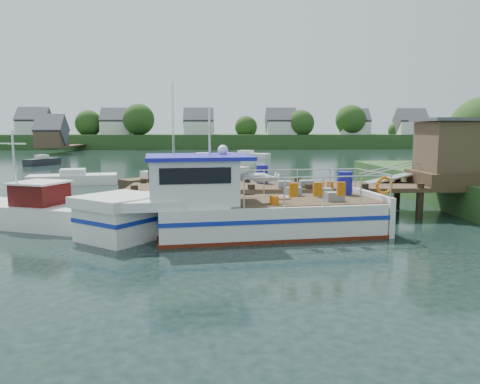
{
  "coord_description": "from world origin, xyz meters",
  "views": [
    {
      "loc": [
        -2.15,
        -21.26,
        3.95
      ],
      "look_at": [
        -1.0,
        -1.5,
        1.3
      ],
      "focal_mm": 35.0,
      "sensor_mm": 36.0,
      "label": 1
    }
  ],
  "objects": [
    {
      "name": "ground_plane",
      "position": [
        0.0,
        0.0,
        0.0
      ],
      "size": [
        160.0,
        160.0,
        0.0
      ],
      "primitive_type": "plane",
      "color": "black"
    },
    {
      "name": "far_shore",
      "position": [
        0.01,
        82.37,
        2.1
      ],
      "size": [
        140.0,
        42.55,
        9.22
      ],
      "color": "#284A1E",
      "rests_on": "ground"
    },
    {
      "name": "moored_rowboat",
      "position": [
        -6.21,
        9.91,
        0.45
      ],
      "size": [
        4.12,
        3.84,
        1.22
      ],
      "rotation": [
        0.0,
        0.0,
        0.19
      ],
      "color": "#42311F",
      "rests_on": "ground"
    },
    {
      "name": "moored_d",
      "position": [
        -3.2,
        35.99,
        0.42
      ],
      "size": [
        4.25,
        7.02,
        1.13
      ],
      "rotation": [
        0.0,
        0.0,
        -0.2
      ],
      "color": "silver",
      "rests_on": "ground"
    },
    {
      "name": "moored_b",
      "position": [
        -1.19,
        20.67,
        0.42
      ],
      "size": [
        4.58,
        5.09,
        1.13
      ],
      "rotation": [
        0.0,
        0.0,
        -0.28
      ],
      "color": "silver",
      "rests_on": "ground"
    },
    {
      "name": "moored_e",
      "position": [
        -21.2,
        32.1,
        0.43
      ],
      "size": [
        3.14,
        4.37,
        1.15
      ],
      "rotation": [
        0.0,
        0.0,
        -0.29
      ],
      "color": "black",
      "rests_on": "ground"
    },
    {
      "name": "moored_c",
      "position": [
        19.89,
        21.4,
        0.37
      ],
      "size": [
        6.36,
        2.31,
        1.0
      ],
      "rotation": [
        0.0,
        0.0,
        -0.2
      ],
      "color": "silver",
      "rests_on": "ground"
    },
    {
      "name": "work_boat",
      "position": [
        -9.91,
        -1.77,
        0.62
      ],
      "size": [
        7.26,
        4.41,
        3.9
      ],
      "rotation": [
        0.0,
        0.0,
        -0.38
      ],
      "color": "silver",
      "rests_on": "ground"
    },
    {
      "name": "moored_far",
      "position": [
        2.39,
        43.12,
        0.41
      ],
      "size": [
        6.81,
        4.87,
        1.11
      ],
      "rotation": [
        0.0,
        0.0,
        -0.2
      ],
      "color": "silver",
      "rests_on": "ground"
    },
    {
      "name": "dock",
      "position": [
        6.51,
        0.01,
        2.24
      ],
      "size": [
        16.6,
        3.0,
        4.78
      ],
      "color": "#42311F",
      "rests_on": "ground"
    },
    {
      "name": "lobster_boat",
      "position": [
        -1.47,
        -4.01,
        1.03
      ],
      "size": [
        11.93,
        4.65,
        5.66
      ],
      "rotation": [
        0.0,
        0.0,
        0.13
      ],
      "color": "silver",
      "rests_on": "ground"
    },
    {
      "name": "moored_a",
      "position": [
        -12.26,
        13.01,
        0.42
      ],
      "size": [
        6.41,
        3.26,
        1.13
      ],
      "rotation": [
        0.0,
        0.0,
        -0.15
      ],
      "color": "silver",
      "rests_on": "ground"
    }
  ]
}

